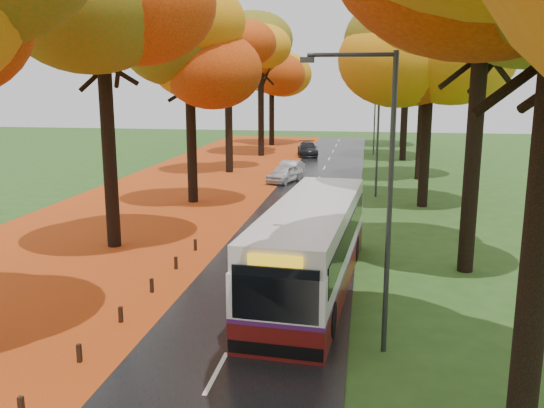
% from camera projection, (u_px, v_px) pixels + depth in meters
% --- Properties ---
extents(road, '(6.50, 90.00, 0.04)m').
position_uv_depth(road, '(302.00, 211.00, 32.87)').
color(road, black).
rests_on(road, ground).
extents(centre_line, '(0.12, 90.00, 0.01)m').
position_uv_depth(centre_line, '(302.00, 210.00, 32.86)').
color(centre_line, silver).
rests_on(centre_line, road).
extents(leaf_verge, '(12.00, 90.00, 0.02)m').
position_uv_depth(leaf_verge, '(152.00, 206.00, 34.31)').
color(leaf_verge, '#992F0D').
rests_on(leaf_verge, ground).
extents(leaf_drift, '(0.90, 90.00, 0.01)m').
position_uv_depth(leaf_drift, '(250.00, 209.00, 33.35)').
color(leaf_drift, '#B54612').
rests_on(leaf_drift, road).
extents(trees_left, '(9.20, 74.00, 13.88)m').
position_uv_depth(trees_left, '(187.00, 42.00, 34.03)').
color(trees_left, black).
rests_on(trees_left, ground).
extents(trees_right, '(9.30, 74.20, 13.96)m').
position_uv_depth(trees_right, '(438.00, 36.00, 31.55)').
color(trees_right, black).
rests_on(trees_right, ground).
extents(bollard_row, '(0.11, 23.51, 0.52)m').
position_uv_depth(bollard_row, '(53.00, 378.00, 13.82)').
color(bollard_row, black).
rests_on(bollard_row, ground).
extents(streetlamp_near, '(2.45, 0.18, 8.00)m').
position_uv_depth(streetlamp_near, '(381.00, 182.00, 14.85)').
color(streetlamp_near, '#333538').
rests_on(streetlamp_near, ground).
extents(streetlamp_mid, '(2.45, 0.18, 8.00)m').
position_uv_depth(streetlamp_mid, '(374.00, 123.00, 36.08)').
color(streetlamp_mid, '#333538').
rests_on(streetlamp_mid, ground).
extents(streetlamp_far, '(2.45, 0.18, 8.00)m').
position_uv_depth(streetlamp_far, '(372.00, 108.00, 57.31)').
color(streetlamp_far, '#333538').
rests_on(streetlamp_far, ground).
extents(bus, '(3.44, 11.72, 3.04)m').
position_uv_depth(bus, '(312.00, 244.00, 20.27)').
color(bus, '#540F0D').
rests_on(bus, road).
extents(car_white, '(2.68, 4.06, 1.28)m').
position_uv_depth(car_white, '(285.00, 173.00, 42.12)').
color(car_white, silver).
rests_on(car_white, road).
extents(car_silver, '(2.01, 4.09, 1.29)m').
position_uv_depth(car_silver, '(289.00, 170.00, 43.79)').
color(car_silver, '#9B9EA3').
rests_on(car_silver, road).
extents(car_dark, '(2.60, 4.89, 1.35)m').
position_uv_depth(car_dark, '(308.00, 149.00, 57.22)').
color(car_dark, black).
rests_on(car_dark, road).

